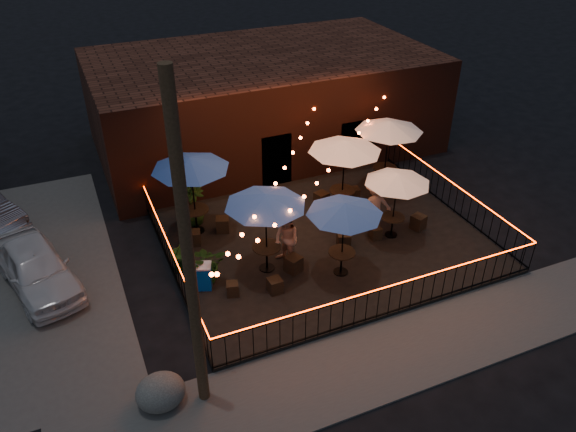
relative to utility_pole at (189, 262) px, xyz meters
name	(u,v)px	position (x,y,z in m)	size (l,w,h in m)	color
ground	(352,277)	(5.40, 2.60, -4.00)	(110.00, 110.00, 0.00)	black
patio	(323,240)	(5.40, 4.60, -3.92)	(10.00, 8.00, 0.15)	black
sidewalk	(413,349)	(5.40, -0.65, -3.98)	(18.00, 2.50, 0.05)	#494743
brick_building	(263,101)	(6.40, 12.59, -2.00)	(14.00, 8.00, 4.00)	#35170E
utility_pole	(189,262)	(0.00, 0.00, 0.00)	(0.26, 0.26, 8.00)	#332414
fence_front	(389,300)	(5.40, 0.60, -3.34)	(10.00, 0.04, 1.04)	black
fence_left	(172,262)	(0.40, 4.60, -3.34)	(0.04, 8.00, 1.04)	black
fence_right	(450,195)	(10.40, 4.60, -3.34)	(0.04, 8.00, 1.04)	black
festoon_lights	(300,186)	(4.39, 4.30, -1.48)	(10.02, 8.72, 1.32)	#FF4516
cafe_table_0	(265,201)	(3.11, 3.85, -1.43)	(2.58, 2.58, 2.65)	black
cafe_table_1	(190,164)	(1.69, 6.70, -1.33)	(2.58, 2.58, 2.76)	black
cafe_table_2	(345,210)	(5.09, 2.79, -1.61)	(2.85, 2.85, 2.45)	black
cafe_table_3	(345,147)	(6.77, 5.92, -1.34)	(3.14, 3.14, 2.75)	black
cafe_table_4	(398,179)	(7.58, 3.90, -1.73)	(2.58, 2.58, 2.33)	black
cafe_table_5	(389,127)	(9.05, 6.81, -1.37)	(3.04, 3.04, 2.72)	black
bistro_chair_0	(233,289)	(1.75, 3.11, -3.65)	(0.34, 0.34, 0.40)	black
bistro_chair_1	(275,286)	(2.92, 2.74, -3.62)	(0.38, 0.38, 0.45)	black
bistro_chair_2	(194,238)	(1.41, 6.00, -3.61)	(0.41, 0.41, 0.48)	black
bistro_chair_3	(223,224)	(2.50, 6.36, -3.60)	(0.43, 0.43, 0.50)	black
bistro_chair_4	(293,264)	(3.80, 3.42, -3.59)	(0.43, 0.43, 0.51)	black
bistro_chair_5	(344,240)	(5.80, 3.95, -3.60)	(0.42, 0.42, 0.50)	black
bistro_chair_6	(284,202)	(4.97, 6.93, -3.64)	(0.36, 0.36, 0.42)	black
bistro_chair_7	(321,199)	(6.29, 6.56, -3.60)	(0.42, 0.42, 0.50)	black
bistro_chair_8	(375,233)	(6.99, 3.96, -3.64)	(0.35, 0.35, 0.41)	black
bistro_chair_9	(418,222)	(8.62, 3.89, -3.60)	(0.42, 0.42, 0.50)	black
bistro_chair_10	(353,194)	(7.54, 6.44, -3.61)	(0.40, 0.40, 0.47)	black
bistro_chair_11	(400,182)	(9.57, 6.51, -3.59)	(0.44, 0.44, 0.52)	black
patron_a	(342,218)	(5.91, 4.30, -3.01)	(0.61, 0.40, 1.69)	tan
patron_b	(287,240)	(3.77, 3.87, -2.98)	(0.84, 0.66, 1.73)	beige
patron_c	(374,205)	(7.23, 4.52, -2.94)	(1.18, 0.68, 1.82)	tan
potted_shrub_a	(207,264)	(1.30, 4.01, -3.25)	(1.07, 0.93, 1.19)	#1B3911
potted_shrub_b	(183,249)	(0.80, 4.87, -3.15)	(0.78, 0.62, 1.41)	#154112
potted_shrub_c	(193,205)	(1.76, 7.24, -3.13)	(0.80, 0.80, 1.44)	#103B0D
cooler	(201,276)	(1.04, 3.77, -3.44)	(0.73, 0.63, 0.81)	#0441AA
boulder	(160,392)	(-0.96, 0.21, -3.60)	(1.02, 0.87, 0.79)	#4A4A45
car_white	(37,268)	(-3.31, 5.88, -3.30)	(1.64, 4.08, 1.39)	silver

